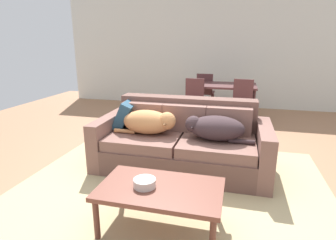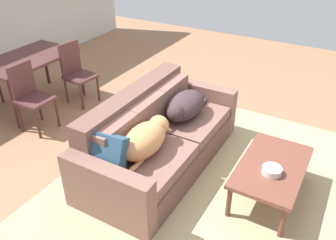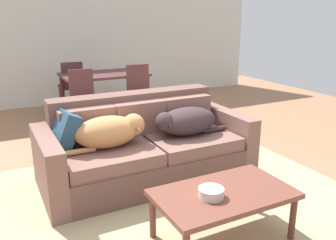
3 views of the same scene
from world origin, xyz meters
TOP-DOWN VIEW (x-y plane):
  - ground_plane at (0.00, 0.00)m, footprint 10.00×10.00m
  - back_partition at (0.00, 4.00)m, footprint 8.00×0.12m
  - area_rug at (-0.15, -0.52)m, footprint 3.44×3.07m
  - couch at (-0.15, 0.21)m, footprint 2.16×0.99m
  - dog_on_left_cushion at (-0.55, 0.09)m, footprint 0.80×0.36m
  - dog_on_right_cushion at (0.26, 0.07)m, footprint 0.82×0.39m
  - throw_pillow_by_left_arm at (-0.96, 0.27)m, footprint 0.31×0.40m
  - coffee_table at (-0.07, -1.10)m, footprint 1.04×0.61m
  - bowl_on_coffee_table at (-0.20, -1.12)m, footprint 0.19×0.19m
  - dining_table at (0.18, 2.62)m, footprint 1.35×0.84m
  - dining_chair_near_left at (-0.31, 2.05)m, footprint 0.40×0.40m
  - dining_chair_near_right at (0.59, 2.08)m, footprint 0.44×0.44m
  - dining_chair_far_left at (-0.23, 3.18)m, footprint 0.41×0.41m

SIDE VIEW (x-z plane):
  - ground_plane at x=0.00m, z-range 0.00..0.00m
  - area_rug at x=-0.15m, z-range 0.00..0.01m
  - couch at x=-0.15m, z-range -0.10..0.76m
  - coffee_table at x=-0.07m, z-range 0.16..0.57m
  - bowl_on_coffee_table at x=-0.20m, z-range 0.41..0.48m
  - dining_chair_near_right at x=0.59m, z-range 0.04..0.97m
  - dining_chair_near_left at x=-0.31m, z-range 0.05..0.97m
  - dining_chair_far_left at x=-0.23m, z-range 0.06..0.96m
  - dog_on_right_cushion at x=0.26m, z-range 0.46..0.75m
  - dog_on_left_cushion at x=-0.55m, z-range 0.46..0.76m
  - throw_pillow_by_left_arm at x=-0.96m, z-range 0.42..0.82m
  - dining_table at x=0.18m, z-range 0.31..1.06m
  - back_partition at x=0.00m, z-range 0.00..2.70m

